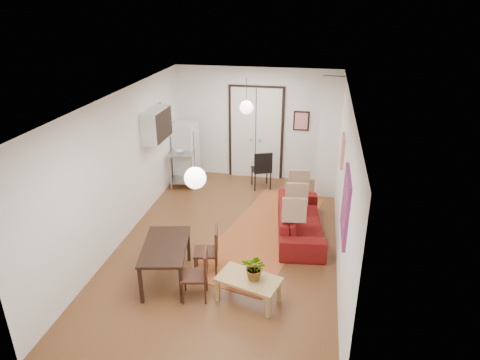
% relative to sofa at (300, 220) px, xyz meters
% --- Properties ---
extents(floor, '(7.00, 7.00, 0.00)m').
position_rel_sofa_xyz_m(floor, '(-1.36, -0.62, -0.32)').
color(floor, brown).
rests_on(floor, ground).
extents(ceiling, '(4.20, 7.00, 0.02)m').
position_rel_sofa_xyz_m(ceiling, '(-1.36, -0.62, 2.58)').
color(ceiling, silver).
rests_on(ceiling, wall_back).
extents(wall_back, '(4.20, 0.02, 2.90)m').
position_rel_sofa_xyz_m(wall_back, '(-1.36, 2.88, 1.13)').
color(wall_back, silver).
rests_on(wall_back, floor).
extents(wall_front, '(4.20, 0.02, 2.90)m').
position_rel_sofa_xyz_m(wall_front, '(-1.36, -4.12, 1.13)').
color(wall_front, silver).
rests_on(wall_front, floor).
extents(wall_left, '(0.02, 7.00, 2.90)m').
position_rel_sofa_xyz_m(wall_left, '(-3.46, -0.62, 1.13)').
color(wall_left, silver).
rests_on(wall_left, floor).
extents(wall_right, '(0.02, 7.00, 2.90)m').
position_rel_sofa_xyz_m(wall_right, '(0.74, -0.62, 1.13)').
color(wall_right, silver).
rests_on(wall_right, floor).
extents(double_doors, '(1.44, 0.06, 2.50)m').
position_rel_sofa_xyz_m(double_doors, '(-1.36, 2.84, 0.88)').
color(double_doors, silver).
rests_on(double_doors, wall_back).
extents(stub_partition, '(0.50, 0.10, 2.90)m').
position_rel_sofa_xyz_m(stub_partition, '(0.49, 1.93, 1.13)').
color(stub_partition, silver).
rests_on(stub_partition, floor).
extents(wall_cabinet, '(0.35, 1.00, 0.70)m').
position_rel_sofa_xyz_m(wall_cabinet, '(-3.28, 0.88, 1.58)').
color(wall_cabinet, silver).
rests_on(wall_cabinet, wall_left).
extents(painting_popart, '(0.05, 1.00, 1.00)m').
position_rel_sofa_xyz_m(painting_popart, '(0.71, -1.87, 1.33)').
color(painting_popart, red).
rests_on(painting_popart, wall_right).
extents(painting_abstract, '(0.05, 0.50, 0.60)m').
position_rel_sofa_xyz_m(painting_abstract, '(0.71, 0.18, 1.48)').
color(painting_abstract, '#ECE2C5').
rests_on(painting_abstract, wall_right).
extents(poster_back, '(0.40, 0.03, 0.50)m').
position_rel_sofa_xyz_m(poster_back, '(-0.21, 2.85, 1.28)').
color(poster_back, red).
rests_on(poster_back, wall_back).
extents(print_left, '(0.03, 0.44, 0.54)m').
position_rel_sofa_xyz_m(print_left, '(-3.43, 1.38, 1.63)').
color(print_left, olive).
rests_on(print_left, wall_left).
extents(pendant_back, '(0.30, 0.30, 0.80)m').
position_rel_sofa_xyz_m(pendant_back, '(-1.36, 1.38, 1.93)').
color(pendant_back, white).
rests_on(pendant_back, ceiling).
extents(pendant_front, '(0.30, 0.30, 0.80)m').
position_rel_sofa_xyz_m(pendant_front, '(-1.36, -2.62, 1.93)').
color(pendant_front, white).
rests_on(pendant_front, ceiling).
extents(kilim_rug, '(2.40, 4.23, 0.01)m').
position_rel_sofa_xyz_m(kilim_rug, '(-0.71, -0.10, -0.32)').
color(kilim_rug, '#B8632E').
rests_on(kilim_rug, floor).
extents(sofa, '(1.11, 2.30, 0.65)m').
position_rel_sofa_xyz_m(sofa, '(0.00, 0.00, 0.00)').
color(sofa, maroon).
rests_on(sofa, floor).
extents(coffee_table, '(1.10, 0.80, 0.44)m').
position_rel_sofa_xyz_m(coffee_table, '(-0.67, -2.26, 0.05)').
color(coffee_table, tan).
rests_on(coffee_table, floor).
extents(potted_plant, '(0.46, 0.43, 0.43)m').
position_rel_sofa_xyz_m(potted_plant, '(-0.57, -2.26, 0.33)').
color(potted_plant, '#2D6531').
rests_on(potted_plant, coffee_table).
extents(kitchen_counter, '(0.76, 1.27, 0.92)m').
position_rel_sofa_xyz_m(kitchen_counter, '(-3.11, 2.15, 0.27)').
color(kitchen_counter, '#AEB1B3').
rests_on(kitchen_counter, floor).
extents(bowl, '(0.27, 0.27, 0.05)m').
position_rel_sofa_xyz_m(bowl, '(-3.11, 1.85, 0.62)').
color(bowl, white).
rests_on(bowl, kitchen_counter).
extents(soap_bottle, '(0.11, 0.11, 0.19)m').
position_rel_sofa_xyz_m(soap_bottle, '(-3.11, 2.40, 0.69)').
color(soap_bottle, teal).
rests_on(soap_bottle, kitchen_counter).
extents(fridge, '(0.61, 0.61, 1.55)m').
position_rel_sofa_xyz_m(fridge, '(-3.11, 2.32, 0.45)').
color(fridge, silver).
rests_on(fridge, floor).
extents(dining_table, '(0.96, 1.39, 0.70)m').
position_rel_sofa_xyz_m(dining_table, '(-2.14, -1.98, 0.30)').
color(dining_table, black).
rests_on(dining_table, floor).
extents(dining_chair_near, '(0.49, 0.62, 0.87)m').
position_rel_sofa_xyz_m(dining_chair_near, '(-1.54, -1.55, 0.18)').
color(dining_chair_near, '#351A10').
rests_on(dining_chair_near, floor).
extents(dining_chair_far, '(0.49, 0.62, 0.87)m').
position_rel_sofa_xyz_m(dining_chair_far, '(-1.54, -2.25, 0.18)').
color(dining_chair_far, '#351A10').
rests_on(dining_chair_far, floor).
extents(black_side_chair, '(0.58, 0.60, 0.99)m').
position_rel_sofa_xyz_m(black_side_chair, '(-1.11, 2.26, 0.26)').
color(black_side_chair, black).
rests_on(black_side_chair, floor).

